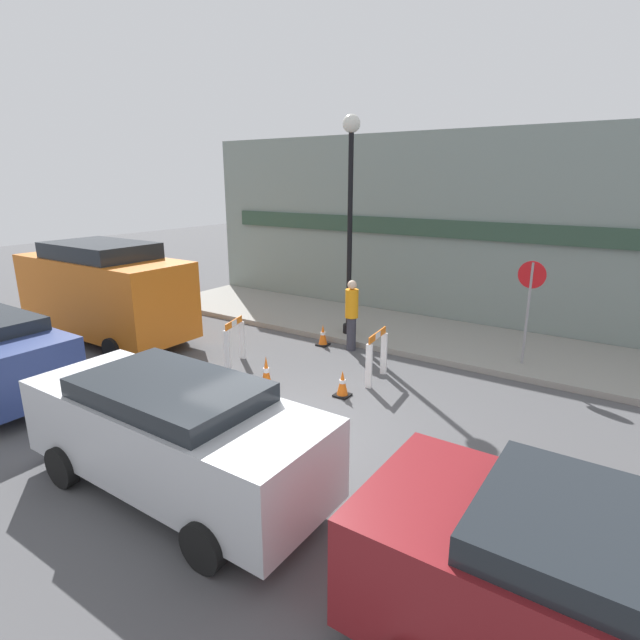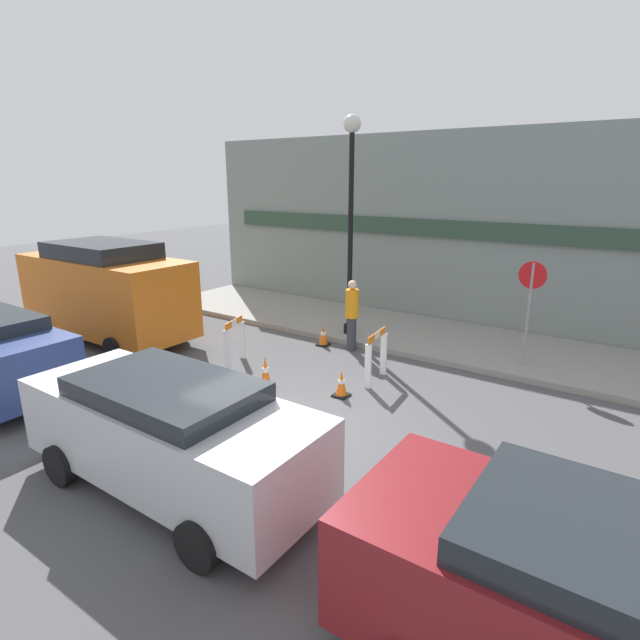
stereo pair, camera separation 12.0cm
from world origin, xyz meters
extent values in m
plane|color=#4C4C4F|center=(0.00, 0.00, 0.00)|extent=(60.00, 60.00, 0.00)
cube|color=gray|center=(0.00, 6.20, 0.07)|extent=(18.00, 3.39, 0.14)
cube|color=gray|center=(0.00, 7.97, 2.75)|extent=(18.00, 0.12, 5.50)
cube|color=#2D4738|center=(0.00, 7.86, 2.80)|extent=(16.20, 0.10, 0.50)
cylinder|color=black|center=(-1.83, 5.06, 0.26)|extent=(0.29, 0.29, 0.24)
cylinder|color=black|center=(-1.83, 5.06, 2.72)|extent=(0.13, 0.13, 5.16)
sphere|color=silver|center=(-1.83, 5.06, 5.48)|extent=(0.44, 0.44, 0.44)
cylinder|color=gray|center=(2.64, 5.29, 1.30)|extent=(0.06, 0.06, 2.31)
cylinder|color=red|center=(2.64, 5.29, 2.18)|extent=(0.60, 0.08, 0.60)
cube|color=white|center=(-3.11, 2.24, 0.46)|extent=(0.14, 0.10, 0.93)
cube|color=white|center=(-2.87, 1.50, 0.46)|extent=(0.14, 0.10, 0.93)
cube|color=orange|center=(-2.99, 1.87, 1.00)|extent=(0.28, 0.80, 0.15)
cube|color=white|center=(-2.99, 1.87, 1.00)|extent=(0.10, 0.25, 0.14)
cube|color=white|center=(0.25, 2.40, 0.47)|extent=(0.14, 0.07, 0.95)
cube|color=white|center=(0.16, 3.26, 0.47)|extent=(0.14, 0.07, 0.95)
cube|color=orange|center=(0.21, 2.83, 1.02)|extent=(0.13, 0.93, 0.15)
cube|color=white|center=(0.21, 2.83, 1.02)|extent=(0.06, 0.28, 0.13)
cube|color=black|center=(-1.47, 1.19, 0.02)|extent=(0.30, 0.30, 0.04)
cone|color=orange|center=(-1.47, 1.19, 0.38)|extent=(0.23, 0.23, 0.67)
cylinder|color=white|center=(-1.47, 1.19, 0.41)|extent=(0.13, 0.13, 0.09)
cube|color=black|center=(0.02, 1.74, 0.02)|extent=(0.30, 0.30, 0.04)
cone|color=orange|center=(0.02, 1.74, 0.29)|extent=(0.22, 0.23, 0.51)
cylinder|color=white|center=(0.02, 1.74, 0.32)|extent=(0.13, 0.13, 0.07)
cube|color=black|center=(-2.05, 4.15, 0.02)|extent=(0.30, 0.30, 0.04)
cone|color=orange|center=(-2.05, 4.15, 0.30)|extent=(0.22, 0.22, 0.52)
cylinder|color=white|center=(-2.05, 4.15, 0.33)|extent=(0.13, 0.13, 0.07)
cylinder|color=#33333D|center=(-1.26, 4.25, 0.43)|extent=(0.27, 0.27, 0.86)
cylinder|color=orange|center=(-1.26, 4.25, 1.21)|extent=(0.37, 0.37, 0.71)
sphere|color=beige|center=(-1.26, 4.25, 1.68)|extent=(0.26, 0.26, 0.23)
cylinder|color=black|center=(-4.48, -1.33, 0.30)|extent=(0.60, 0.18, 0.60)
cylinder|color=black|center=(-7.02, -1.33, 0.30)|extent=(0.60, 0.18, 0.60)
cube|color=#B7BABF|center=(-0.26, -2.20, 0.85)|extent=(4.55, 1.66, 1.09)
cube|color=#1E2328|center=(-0.26, -2.20, 1.39)|extent=(2.50, 1.53, 0.50)
cylinder|color=black|center=(1.16, -1.36, 0.30)|extent=(0.60, 0.18, 0.60)
cylinder|color=black|center=(1.16, -3.03, 0.30)|extent=(0.60, 0.18, 0.60)
cylinder|color=black|center=(-1.67, -1.36, 0.30)|extent=(0.60, 0.18, 0.60)
cylinder|color=black|center=(-1.67, -3.03, 0.30)|extent=(0.60, 0.18, 0.60)
cube|color=maroon|center=(5.11, -2.20, 0.86)|extent=(4.54, 1.82, 1.12)
cylinder|color=black|center=(3.70, -1.29, 0.30)|extent=(0.60, 0.18, 0.60)
cube|color=#D16619|center=(-7.06, 1.33, 1.26)|extent=(5.09, 1.96, 1.92)
cube|color=#1E2328|center=(-7.06, 1.33, 2.22)|extent=(2.80, 1.80, 0.80)
cylinder|color=black|center=(-5.48, 2.30, 0.30)|extent=(0.60, 0.18, 0.60)
cylinder|color=black|center=(-5.48, 0.35, 0.30)|extent=(0.60, 0.18, 0.60)
cylinder|color=black|center=(-8.64, 2.30, 0.30)|extent=(0.60, 0.18, 0.60)
cylinder|color=black|center=(-8.64, 0.35, 0.30)|extent=(0.60, 0.18, 0.60)
camera|label=1|loc=(4.79, -6.11, 4.19)|focal=28.00mm
camera|label=2|loc=(4.88, -6.04, 4.19)|focal=28.00mm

